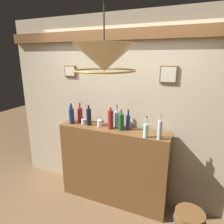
# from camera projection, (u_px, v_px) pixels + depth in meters

# --- Properties ---
(panelled_rear_partition) EXTENTS (3.66, 0.15, 2.67)m
(panelled_rear_partition) POSITION_uv_depth(u_px,v_px,m) (120.00, 106.00, 2.89)
(panelled_rear_partition) COLOR #BCAD8E
(panelled_rear_partition) RESTS_ON ground
(bar_shelf_unit) EXTENTS (1.57, 0.35, 1.14)m
(bar_shelf_unit) POSITION_uv_depth(u_px,v_px,m) (113.00, 165.00, 2.90)
(bar_shelf_unit) COLOR brown
(bar_shelf_unit) RESTS_ON ground
(liquor_bottle_gin) EXTENTS (0.05, 0.05, 0.28)m
(liquor_bottle_gin) POSITION_uv_depth(u_px,v_px,m) (128.00, 122.00, 2.67)
(liquor_bottle_gin) COLOR navy
(liquor_bottle_gin) RESTS_ON bar_shelf_unit
(liquor_bottle_brandy) EXTENTS (0.06, 0.06, 0.27)m
(liquor_bottle_brandy) POSITION_uv_depth(u_px,v_px,m) (146.00, 130.00, 2.42)
(liquor_bottle_brandy) COLOR #A3D5C7
(liquor_bottle_brandy) RESTS_ON bar_shelf_unit
(liquor_bottle_vodka) EXTENTS (0.05, 0.05, 0.30)m
(liquor_bottle_vodka) POSITION_uv_depth(u_px,v_px,m) (71.00, 113.00, 3.01)
(liquor_bottle_vodka) COLOR navy
(liquor_bottle_vodka) RESTS_ON bar_shelf_unit
(liquor_bottle_rum) EXTENTS (0.07, 0.07, 0.31)m
(liquor_bottle_rum) POSITION_uv_depth(u_px,v_px,m) (80.00, 115.00, 2.98)
(liquor_bottle_rum) COLOR maroon
(liquor_bottle_rum) RESTS_ON bar_shelf_unit
(liquor_bottle_mezcal) EXTENTS (0.07, 0.07, 0.30)m
(liquor_bottle_mezcal) POSITION_uv_depth(u_px,v_px,m) (89.00, 117.00, 2.85)
(liquor_bottle_mezcal) COLOR black
(liquor_bottle_mezcal) RESTS_ON bar_shelf_unit
(liquor_bottle_amaro) EXTENTS (0.05, 0.05, 0.31)m
(liquor_bottle_amaro) POSITION_uv_depth(u_px,v_px,m) (160.00, 130.00, 2.35)
(liquor_bottle_amaro) COLOR #A8C3CD
(liquor_bottle_amaro) RESTS_ON bar_shelf_unit
(liquor_bottle_whiskey) EXTENTS (0.08, 0.08, 0.32)m
(liquor_bottle_whiskey) POSITION_uv_depth(u_px,v_px,m) (117.00, 119.00, 2.78)
(liquor_bottle_whiskey) COLOR #A4B3D9
(liquor_bottle_whiskey) RESTS_ON bar_shelf_unit
(liquor_bottle_scotch) EXTENTS (0.08, 0.08, 0.32)m
(liquor_bottle_scotch) POSITION_uv_depth(u_px,v_px,m) (72.00, 116.00, 2.92)
(liquor_bottle_scotch) COLOR navy
(liquor_bottle_scotch) RESTS_ON bar_shelf_unit
(liquor_bottle_vermouth) EXTENTS (0.08, 0.08, 0.31)m
(liquor_bottle_vermouth) POSITION_uv_depth(u_px,v_px,m) (111.00, 119.00, 2.71)
(liquor_bottle_vermouth) COLOR maroon
(liquor_bottle_vermouth) RESTS_ON bar_shelf_unit
(liquor_bottle_bourbon) EXTENTS (0.07, 0.07, 0.28)m
(liquor_bottle_bourbon) POSITION_uv_depth(u_px,v_px,m) (121.00, 122.00, 2.66)
(liquor_bottle_bourbon) COLOR #1B5023
(liquor_bottle_bourbon) RESTS_ON bar_shelf_unit
(glass_tumbler_rocks) EXTENTS (0.07, 0.07, 0.09)m
(glass_tumbler_rocks) POSITION_uv_depth(u_px,v_px,m) (128.00, 124.00, 2.78)
(glass_tumbler_rocks) COLOR silver
(glass_tumbler_rocks) RESTS_ON bar_shelf_unit
(glass_tumbler_highball) EXTENTS (0.07, 0.07, 0.09)m
(glass_tumbler_highball) POSITION_uv_depth(u_px,v_px,m) (100.00, 123.00, 2.81)
(glass_tumbler_highball) COLOR silver
(glass_tumbler_highball) RESTS_ON bar_shelf_unit
(glass_tumbler_shot) EXTENTS (0.08, 0.08, 0.07)m
(glass_tumbler_shot) POSITION_uv_depth(u_px,v_px,m) (84.00, 121.00, 2.93)
(glass_tumbler_shot) COLOR silver
(glass_tumbler_shot) RESTS_ON bar_shelf_unit
(pendant_lamp) EXTENTS (0.54, 0.54, 0.62)m
(pendant_lamp) POSITION_uv_depth(u_px,v_px,m) (104.00, 58.00, 1.65)
(pendant_lamp) COLOR beige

